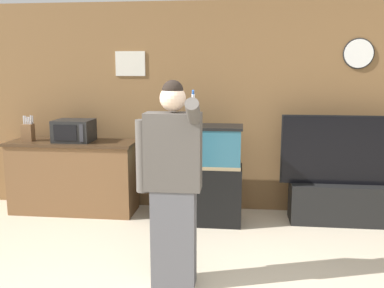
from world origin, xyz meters
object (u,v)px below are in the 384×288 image
Objects in this scene: counter_island at (74,177)px; knife_block at (28,132)px; aquarium_on_stand at (198,174)px; tv_on_stand at (345,192)px; person_standing at (172,182)px; microwave at (74,131)px.

counter_island is 0.79m from knife_block.
knife_block is 0.27× the size of aquarium_on_stand.
knife_block is at bearing 175.49° from aquarium_on_stand.
person_standing is at bearing -136.49° from tv_on_stand.
knife_block reaches higher than microwave.
microwave is 1.63m from aquarium_on_stand.
knife_block is 2.19m from aquarium_on_stand.
person_standing is (1.50, -1.71, -0.15)m from microwave.
person_standing reaches higher than counter_island.
microwave is 0.40× the size of aquarium_on_stand.
counter_island is at bearing 131.86° from person_standing.
aquarium_on_stand is (2.14, -0.17, -0.44)m from knife_block.
knife_block is 0.21× the size of tv_on_stand.
person_standing is (-1.76, -1.68, 0.51)m from tv_on_stand.
counter_island is 1.60m from aquarium_on_stand.
aquarium_on_stand is at bearing -7.06° from microwave.
counter_island is 2.33m from person_standing.
person_standing is (1.53, -1.70, 0.44)m from counter_island.
knife_block is (-0.58, -0.02, -0.02)m from microwave.
knife_block is at bearing 141.01° from person_standing.
counter_island is 0.58m from microwave.
counter_island is 5.01× the size of knife_block.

